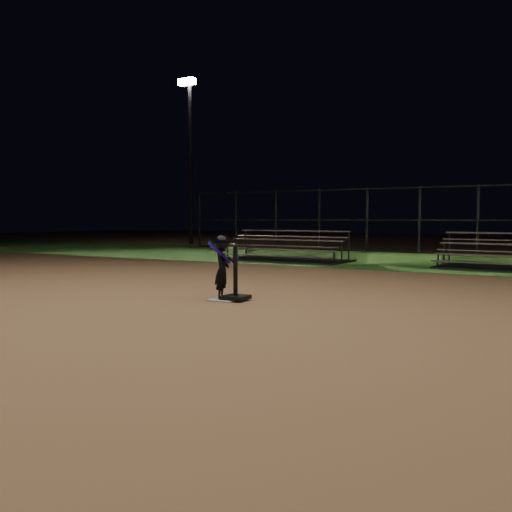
{
  "coord_description": "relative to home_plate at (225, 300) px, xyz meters",
  "views": [
    {
      "loc": [
        4.69,
        -7.07,
        1.3
      ],
      "look_at": [
        0.0,
        1.0,
        0.65
      ],
      "focal_mm": 37.49,
      "sensor_mm": 36.0,
      "label": 1
    }
  ],
  "objects": [
    {
      "name": "ground",
      "position": [
        0.0,
        0.0,
        -0.01
      ],
      "size": [
        80.0,
        80.0,
        0.0
      ],
      "primitive_type": "plane",
      "color": "#AD7A4E",
      "rests_on": "ground"
    },
    {
      "name": "grass_strip",
      "position": [
        0.0,
        10.0,
        -0.01
      ],
      "size": [
        60.0,
        8.0,
        0.01
      ],
      "primitive_type": "cube",
      "color": "#2E5F1E",
      "rests_on": "ground"
    },
    {
      "name": "home_plate",
      "position": [
        0.0,
        0.0,
        0.0
      ],
      "size": [
        0.45,
        0.45,
        0.02
      ],
      "primitive_type": "cube",
      "color": "beige",
      "rests_on": "ground"
    },
    {
      "name": "batting_tee",
      "position": [
        0.17,
        0.06,
        0.17
      ],
      "size": [
        0.38,
        0.38,
        0.84
      ],
      "color": "black",
      "rests_on": "home_plate"
    },
    {
      "name": "child_batter",
      "position": [
        -0.09,
        0.06,
        0.54
      ],
      "size": [
        0.41,
        0.61,
        1.05
      ],
      "rotation": [
        0.0,
        0.0,
        1.96
      ],
      "color": "black",
      "rests_on": "ground"
    },
    {
      "name": "bleacher_left",
      "position": [
        -2.78,
        7.59,
        0.18
      ],
      "size": [
        3.91,
        2.03,
        0.94
      ],
      "rotation": [
        0.0,
        0.0,
        -0.04
      ],
      "color": "#A8A8AD",
      "rests_on": "ground"
    },
    {
      "name": "backstop_fence",
      "position": [
        0.0,
        13.0,
        1.24
      ],
      "size": [
        20.08,
        0.08,
        2.5
      ],
      "color": "#38383D",
      "rests_on": "ground"
    },
    {
      "name": "light_pole_left",
      "position": [
        -12.0,
        14.94,
        4.93
      ],
      "size": [
        0.9,
        0.53,
        8.3
      ],
      "color": "#2D2D30",
      "rests_on": "ground"
    }
  ]
}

